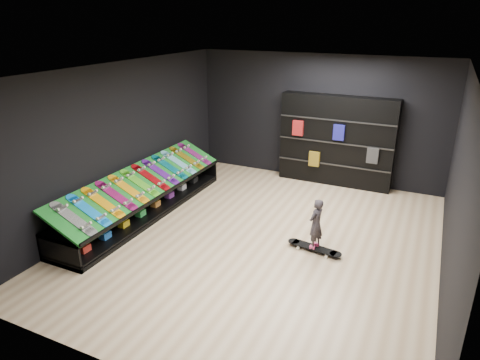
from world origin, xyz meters
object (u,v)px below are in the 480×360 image
at_px(display_rack, 145,202).
at_px(child, 315,233).
at_px(floor_skateboard, 314,249).
at_px(back_shelving, 336,141).

xyz_separation_m(display_rack, child, (3.56, -0.01, 0.11)).
relative_size(floor_skateboard, child, 1.84).
height_order(back_shelving, child, back_shelving).
xyz_separation_m(back_shelving, child, (0.48, -3.33, -0.70)).
bearing_deg(child, floor_skateboard, 18.02).
bearing_deg(back_shelving, floor_skateboard, -81.74).
relative_size(display_rack, back_shelving, 1.70).
distance_m(floor_skateboard, child, 0.31).
height_order(display_rack, back_shelving, back_shelving).
height_order(back_shelving, floor_skateboard, back_shelving).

